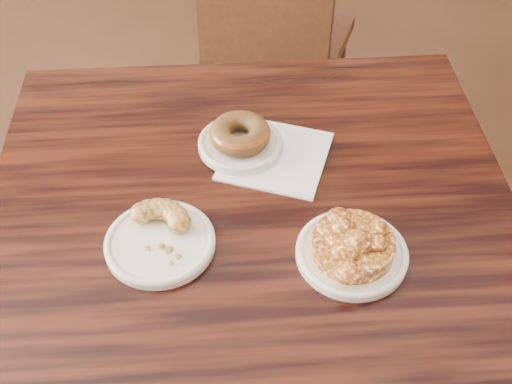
{
  "coord_description": "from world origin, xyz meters",
  "views": [
    {
      "loc": [
        0.0,
        -0.87,
        1.54
      ],
      "look_at": [
        0.03,
        -0.16,
        0.8
      ],
      "focal_mm": 45.0,
      "sensor_mm": 36.0,
      "label": 1
    }
  ],
  "objects_px": {
    "glazed_donut": "(240,134)",
    "cruller_fragment": "(159,234)",
    "chair_far": "(280,43)",
    "cafe_table": "(253,340)",
    "apple_fritter": "(354,243)"
  },
  "relations": [
    {
      "from": "cafe_table",
      "to": "chair_far",
      "type": "bearing_deg",
      "value": 81.56
    },
    {
      "from": "apple_fritter",
      "to": "chair_far",
      "type": "bearing_deg",
      "value": 91.54
    },
    {
      "from": "cafe_table",
      "to": "cruller_fragment",
      "type": "xyz_separation_m",
      "value": [
        -0.15,
        -0.05,
        0.4
      ]
    },
    {
      "from": "chair_far",
      "to": "cafe_table",
      "type": "bearing_deg",
      "value": 104.39
    },
    {
      "from": "chair_far",
      "to": "apple_fritter",
      "type": "bearing_deg",
      "value": 113.01
    },
    {
      "from": "cruller_fragment",
      "to": "apple_fritter",
      "type": "bearing_deg",
      "value": -6.55
    },
    {
      "from": "glazed_donut",
      "to": "cafe_table",
      "type": "bearing_deg",
      "value": -84.76
    },
    {
      "from": "glazed_donut",
      "to": "cruller_fragment",
      "type": "xyz_separation_m",
      "value": [
        -0.13,
        -0.22,
        -0.01
      ]
    },
    {
      "from": "chair_far",
      "to": "glazed_donut",
      "type": "xyz_separation_m",
      "value": [
        -0.14,
        -0.8,
        0.34
      ]
    },
    {
      "from": "apple_fritter",
      "to": "cruller_fragment",
      "type": "relative_size",
      "value": 1.39
    },
    {
      "from": "glazed_donut",
      "to": "cruller_fragment",
      "type": "relative_size",
      "value": 0.9
    },
    {
      "from": "cafe_table",
      "to": "apple_fritter",
      "type": "xyz_separation_m",
      "value": [
        0.15,
        -0.08,
        0.41
      ]
    },
    {
      "from": "chair_far",
      "to": "glazed_donut",
      "type": "relative_size",
      "value": 8.18
    },
    {
      "from": "cafe_table",
      "to": "chair_far",
      "type": "distance_m",
      "value": 0.99
    },
    {
      "from": "apple_fritter",
      "to": "cruller_fragment",
      "type": "xyz_separation_m",
      "value": [
        -0.3,
        0.03,
        -0.0
      ]
    }
  ]
}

